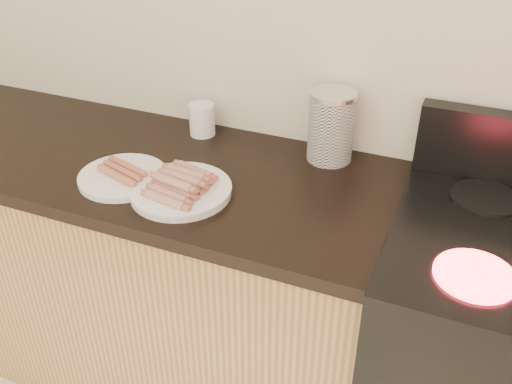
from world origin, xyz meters
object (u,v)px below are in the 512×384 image
at_px(side_plate, 123,177).
at_px(mug, 202,120).
at_px(stove, 510,381).
at_px(main_plate, 181,192).
at_px(canister, 331,126).

height_order(side_plate, mug, mug).
distance_m(side_plate, mug, 0.36).
distance_m(stove, main_plate, 1.05).
relative_size(side_plate, canister, 1.17).
distance_m(stove, canister, 0.87).
xyz_separation_m(stove, canister, (-0.62, 0.24, 0.55)).
bearing_deg(side_plate, mug, 77.58).
relative_size(main_plate, canister, 1.28).
distance_m(stove, mug, 1.19).
xyz_separation_m(canister, mug, (-0.43, 0.00, -0.06)).
distance_m(main_plate, mug, 0.37).
bearing_deg(side_plate, canister, 34.47).
height_order(stove, side_plate, side_plate).
distance_m(side_plate, canister, 0.62).
bearing_deg(canister, mug, 180.00).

